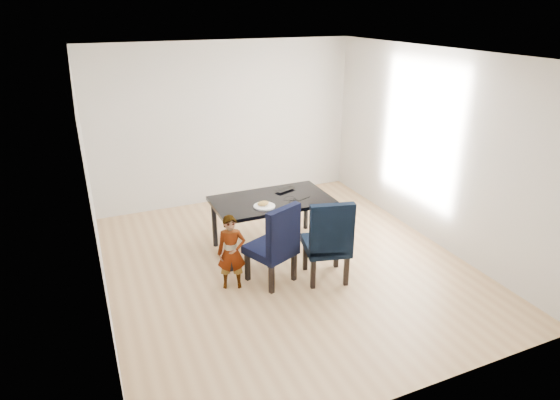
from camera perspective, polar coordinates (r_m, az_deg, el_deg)
name	(u,v)px	position (r m, az deg, el deg)	size (l,w,h in m)	color
floor	(286,264)	(6.32, 0.72, -7.82)	(4.50, 5.00, 0.01)	tan
ceiling	(287,53)	(5.47, 0.87, 17.46)	(4.50, 5.00, 0.01)	white
wall_back	(226,124)	(8.01, -6.62, 9.18)	(4.50, 0.01, 2.70)	silver
wall_front	(418,264)	(3.80, 16.49, -7.52)	(4.50, 0.01, 2.70)	silver
wall_left	(91,196)	(5.30, -22.07, 0.50)	(0.01, 5.00, 2.70)	white
wall_right	(433,148)	(6.94, 18.15, 6.07)	(0.01, 5.00, 2.70)	silver
dining_table	(272,224)	(6.55, -1.04, -2.91)	(1.60, 0.90, 0.75)	black
chair_left	(271,243)	(5.72, -1.16, -5.21)	(0.50, 0.53, 1.05)	black
chair_right	(326,238)	(5.80, 5.66, -4.67)	(0.53, 0.55, 1.10)	black
child	(231,252)	(5.65, -5.93, -6.37)	(0.34, 0.23, 0.94)	#D75312
plate	(264,206)	(6.15, -1.93, -0.76)	(0.29, 0.29, 0.02)	white
sandwich	(263,203)	(6.13, -2.08, -0.41)	(0.16, 0.08, 0.06)	#B2873F
laptop	(283,189)	(6.71, 0.35, 1.36)	(0.31, 0.20, 0.02)	black
cable_tangle	(294,201)	(6.32, 1.67, -0.14)	(0.13, 0.13, 0.01)	black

